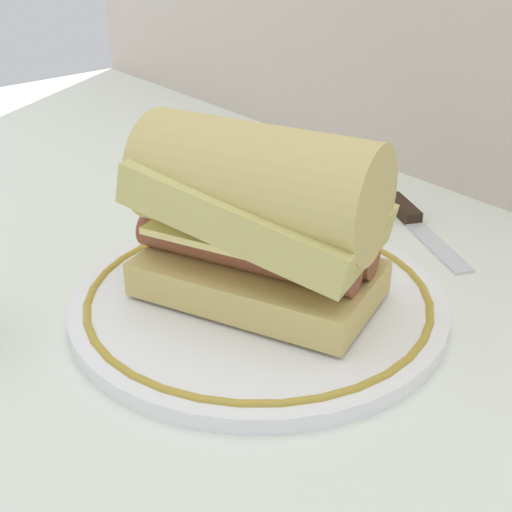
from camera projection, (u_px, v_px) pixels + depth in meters
The scene contains 4 objects.
ground_plane at pixel (233, 321), 0.54m from camera, with size 1.50×1.50×0.00m, color silver.
plate at pixel (256, 300), 0.55m from camera, with size 0.28×0.28×0.01m.
sausage_sandwich at pixel (256, 212), 0.52m from camera, with size 0.20×0.16×0.13m.
butter_knife at pixel (418, 224), 0.68m from camera, with size 0.14×0.08×0.01m.
Camera 1 is at (0.36, -0.28, 0.29)m, focal length 51.54 mm.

